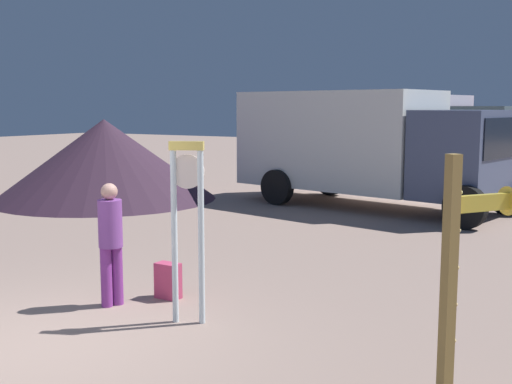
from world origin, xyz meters
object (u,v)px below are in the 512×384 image
(person_near_clock, at_px, (111,238))
(dome_tent, at_px, (105,159))
(box_truck_near, at_px, (362,143))
(box_truck_far, at_px, (427,132))
(arrow_sign, at_px, (477,243))
(standing_clock, at_px, (188,214))
(backpack, at_px, (168,281))

(person_near_clock, bearing_deg, dome_tent, 134.63)
(box_truck_near, distance_m, box_truck_far, 7.88)
(person_near_clock, xyz_separation_m, box_truck_near, (-0.35, 9.19, 0.72))
(arrow_sign, bearing_deg, box_truck_far, 107.31)
(arrow_sign, height_order, person_near_clock, arrow_sign)
(person_near_clock, xyz_separation_m, dome_tent, (-6.71, 6.80, 0.21))
(standing_clock, xyz_separation_m, box_truck_far, (-2.16, 17.05, 0.31))
(person_near_clock, relative_size, box_truck_near, 0.22)
(dome_tent, bearing_deg, arrow_sign, -32.39)
(box_truck_far, bearing_deg, standing_clock, -82.77)
(dome_tent, bearing_deg, backpack, -41.00)
(standing_clock, bearing_deg, box_truck_far, 97.23)
(box_truck_far, bearing_deg, backpack, -85.25)
(standing_clock, xyz_separation_m, dome_tent, (-7.92, 6.81, -0.20))
(backpack, bearing_deg, standing_clock, -37.78)
(backpack, bearing_deg, dome_tent, 139.00)
(box_truck_far, height_order, dome_tent, box_truck_far)
(standing_clock, xyz_separation_m, arrow_sign, (3.24, -0.27, 0.08))
(standing_clock, height_order, backpack, standing_clock)
(person_near_clock, distance_m, backpack, 0.97)
(person_near_clock, distance_m, dome_tent, 9.55)
(standing_clock, distance_m, person_near_clock, 1.28)
(arrow_sign, bearing_deg, standing_clock, 175.26)
(arrow_sign, relative_size, box_truck_near, 0.29)
(standing_clock, relative_size, backpack, 4.49)
(arrow_sign, bearing_deg, backpack, 167.61)
(backpack, bearing_deg, box_truck_near, 95.05)
(box_truck_near, height_order, box_truck_far, box_truck_far)
(person_near_clock, bearing_deg, backpack, 55.71)
(backpack, distance_m, box_truck_far, 16.55)
(box_truck_far, bearing_deg, box_truck_near, -85.59)
(standing_clock, relative_size, arrow_sign, 1.00)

